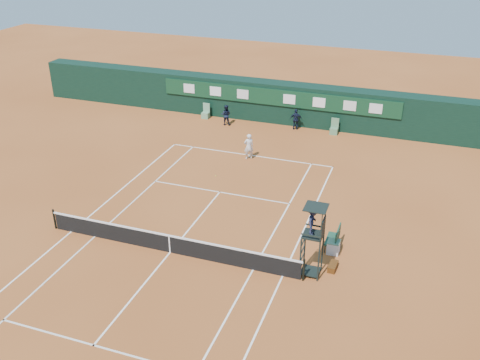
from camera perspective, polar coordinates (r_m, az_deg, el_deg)
name	(u,v)px	position (r m, az deg, el deg)	size (l,w,h in m)	color
ground	(170,252)	(25.60, -7.45, -7.66)	(90.00, 90.00, 0.00)	#A85827
court_lines	(170,252)	(25.59, -7.46, -7.65)	(11.05, 23.85, 0.01)	silver
tennis_net	(170,243)	(25.32, -7.52, -6.71)	(12.90, 0.10, 1.10)	black
back_wall	(279,102)	(40.79, 4.19, 8.30)	(40.00, 1.65, 3.00)	black
linesman_chair_left	(206,114)	(41.77, -3.68, 7.04)	(0.55, 0.50, 1.15)	#609269
linesman_chair_right	(334,130)	(39.16, 10.00, 5.30)	(0.55, 0.50, 1.15)	#527E57
umpire_chair	(313,226)	(22.87, 7.83, -4.92)	(0.96, 0.95, 3.42)	black
player_bench	(335,237)	(25.77, 10.06, -6.02)	(0.56, 1.20, 1.10)	#1A412D
tennis_bag	(333,267)	(24.58, 9.87, -9.08)	(0.33, 0.76, 0.28)	black
cooler	(333,247)	(25.56, 9.93, -7.04)	(0.57, 0.57, 0.65)	silver
tennis_ball	(216,176)	(32.39, -2.61, 0.44)	(0.06, 0.06, 0.06)	#C8DA32
player	(249,146)	(34.37, 0.94, 3.60)	(0.63, 0.41, 1.72)	silver
ball_kid_left	(226,115)	(40.17, -1.51, 6.96)	(0.75, 0.59, 1.55)	black
ball_kid_right	(296,119)	(39.44, 5.98, 6.44)	(0.91, 0.38, 1.55)	black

